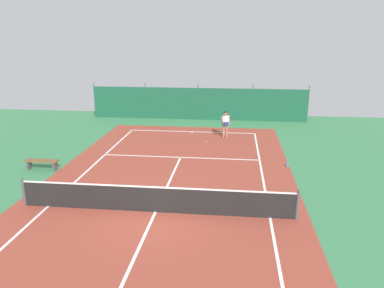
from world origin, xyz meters
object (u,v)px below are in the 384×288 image
tennis_net (155,199)px  parked_car (190,101)px  tennis_player (225,122)px  tennis_ball_near_player (206,142)px  courtside_bench (42,162)px  water_bottle (287,165)px

tennis_net → parked_car: 19.14m
tennis_player → tennis_ball_near_player: bearing=35.0°
tennis_player → parked_car: size_ratio=0.38×
tennis_net → parked_car: (-1.04, 19.11, 0.33)m
tennis_player → courtside_bench: bearing=23.9°
tennis_ball_near_player → parked_car: (-2.16, 9.66, 0.81)m
tennis_net → tennis_player: (2.21, 10.76, 0.45)m
courtside_bench → water_bottle: size_ratio=6.67×
tennis_player → courtside_bench: (-8.52, -6.95, -0.59)m
tennis_player → tennis_ball_near_player: tennis_player is taller
parked_car → courtside_bench: size_ratio=2.73×
tennis_net → water_bottle: tennis_net is taller
tennis_net → tennis_player: tennis_player is taller
tennis_net → courtside_bench: 7.37m
tennis_ball_near_player → courtside_bench: courtside_bench is taller
tennis_net → water_bottle: size_ratio=42.17×
tennis_net → courtside_bench: bearing=148.9°
tennis_player → parked_car: 8.96m
water_bottle → tennis_ball_near_player: bearing=137.5°
parked_car → courtside_bench: parked_car is taller
tennis_player → tennis_ball_near_player: size_ratio=24.85×
tennis_player → parked_car: bearing=-84.1°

